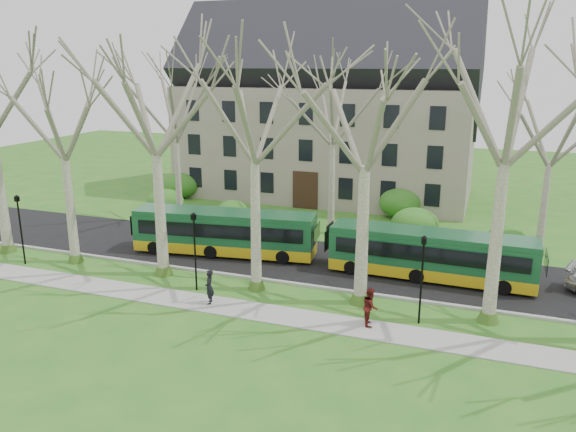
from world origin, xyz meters
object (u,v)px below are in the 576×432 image
(bus_follow, at_px, (431,254))
(pedestrian_b, at_px, (370,307))
(pedestrian_a, at_px, (209,287))
(bus_lead, at_px, (225,232))

(bus_follow, relative_size, pedestrian_b, 6.25)
(bus_follow, height_order, pedestrian_b, bus_follow)
(pedestrian_a, relative_size, pedestrian_b, 0.99)
(pedestrian_b, bearing_deg, bus_lead, 41.60)
(pedestrian_a, bearing_deg, pedestrian_b, 72.61)
(bus_lead, xyz_separation_m, bus_follow, (12.96, 0.15, -0.03))
(pedestrian_b, bearing_deg, bus_follow, -31.72)
(bus_lead, bearing_deg, pedestrian_b, -39.91)
(bus_follow, bearing_deg, pedestrian_a, -142.68)
(bus_lead, bearing_deg, pedestrian_a, -77.34)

